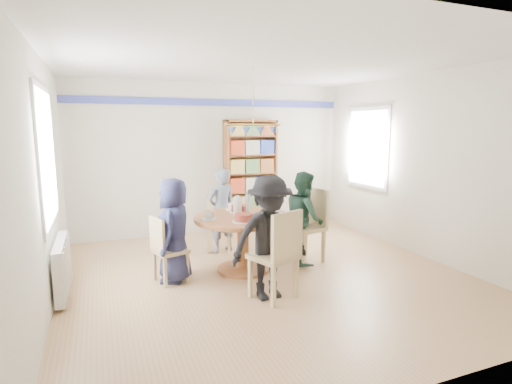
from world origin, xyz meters
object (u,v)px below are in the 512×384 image
dining_table (243,230)px  chair_right (310,221)px  radiator (62,267)px  person_right (304,217)px  chair_far (219,219)px  chair_near (279,251)px  person_far (222,210)px  person_left (174,230)px  bookshelf (251,177)px  person_near (269,238)px  chair_left (165,247)px

dining_table → chair_right: bearing=2.0°
radiator → person_right: size_ratio=0.76×
chair_far → radiator: bearing=-153.6°
chair_near → person_far: (-0.08, 1.93, 0.09)m
chair_right → chair_near: size_ratio=1.02×
person_left → chair_far: bearing=162.0°
chair_near → person_left: (-0.97, 1.02, 0.09)m
person_right → bookshelf: bearing=14.2°
chair_right → chair_near: bearing=-132.6°
radiator → person_near: 2.39m
chair_right → person_near: bearing=-137.4°
bookshelf → chair_left: bearing=-132.9°
radiator → person_far: bearing=23.0°
chair_near → person_left: size_ratio=0.79×
person_left → person_right: size_ratio=1.00×
person_right → person_far: person_right is taller
person_far → bookshelf: bearing=-145.8°
person_near → dining_table: bearing=85.6°
chair_right → bookshelf: (-0.15, 1.98, 0.43)m
chair_far → chair_near: 2.09m
person_left → bookshelf: (1.79, 2.03, 0.35)m
radiator → person_far: 2.38m
radiator → person_right: bearing=0.4°
chair_right → person_far: (-1.06, 0.87, 0.07)m
chair_left → person_right: bearing=1.3°
chair_far → person_far: person_far is taller
radiator → person_near: size_ratio=0.71×
chair_left → person_right: 1.97m
person_left → bookshelf: bookshelf is taller
chair_right → radiator: bearing=-179.0°
chair_far → person_right: (0.94, -1.06, 0.17)m
radiator → dining_table: 2.21m
chair_far → person_near: 2.00m
bookshelf → chair_near: bearing=-105.2°
person_right → person_far: 1.31m
chair_far → bookshelf: size_ratio=0.43×
chair_near → bookshelf: (0.83, 3.05, 0.44)m
dining_table → person_far: (-0.03, 0.90, 0.09)m
radiator → person_far: size_ratio=0.77×
bookshelf → chair_far: bearing=-133.0°
radiator → chair_near: bearing=-24.1°
person_near → bookshelf: size_ratio=0.69×
person_right → person_left: bearing=103.4°
person_left → person_right: (1.83, 0.01, 0.00)m
dining_table → person_right: person_right is taller
chair_left → person_far: bearing=43.1°
chair_right → bookshelf: size_ratio=0.51×
chair_right → chair_far: bearing=135.7°
person_right → chair_near: bearing=153.0°
chair_near → chair_right: bearing=47.4°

